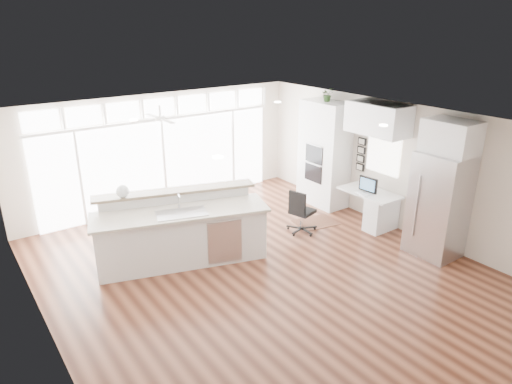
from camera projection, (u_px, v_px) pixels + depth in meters
floor at (262, 272)px, 8.20m from camera, size 7.00×8.00×0.02m
ceiling at (263, 124)px, 7.24m from camera, size 7.00×8.00×0.02m
wall_back at (162, 151)px, 10.75m from camera, size 7.00×0.04×2.70m
wall_front at (493, 321)px, 4.68m from camera, size 7.00×0.04×2.70m
wall_left at (42, 262)px, 5.81m from camera, size 0.04×8.00×2.70m
wall_right at (395, 166)px, 9.63m from camera, size 0.04×8.00×2.70m
glass_wall at (164, 164)px, 10.82m from camera, size 5.80×0.06×2.08m
transom_row at (159, 108)px, 10.34m from camera, size 5.90×0.06×0.40m
desk_window at (384, 154)px, 9.77m from camera, size 0.04×0.85×0.85m
ceiling_fan at (160, 113)px, 9.17m from camera, size 1.16×1.16×0.32m
recessed_lights at (255, 123)px, 7.40m from camera, size 3.40×3.00×0.02m
oven_cabinet at (324, 154)px, 10.85m from camera, size 0.64×1.20×2.50m
desk_nook at (368, 208)px, 10.00m from camera, size 0.72×1.30×0.76m
upper_cabinets at (378, 119)px, 9.33m from camera, size 0.64×1.30×0.64m
refrigerator at (439, 205)px, 8.52m from camera, size 0.76×0.90×2.00m
fridge_cabinet at (451, 137)px, 8.09m from camera, size 0.64×0.90×0.60m
framed_photos at (361, 154)px, 10.29m from camera, size 0.06×0.22×0.80m
kitchen_island at (182, 231)px, 8.34m from camera, size 3.37×2.09×1.25m
rug at (316, 222)px, 10.18m from camera, size 1.00×0.80×0.01m
office_chair at (302, 211)px, 9.59m from camera, size 0.60×0.57×0.95m
fishbowl at (123, 191)px, 8.15m from camera, size 0.28×0.28×0.24m
monitor at (368, 184)px, 9.76m from camera, size 0.12×0.44×0.37m
keyboard at (362, 194)px, 9.73m from camera, size 0.17×0.33×0.02m
potted_plant at (327, 96)px, 10.37m from camera, size 0.30×0.33×0.24m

